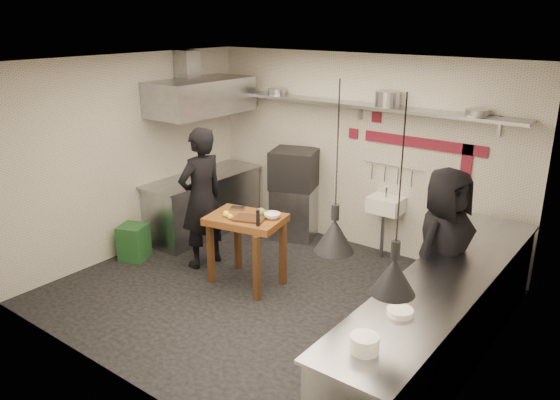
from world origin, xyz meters
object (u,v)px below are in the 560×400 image
Objects in this scene: chef_left at (201,198)px; chef_right at (443,250)px; prep_table at (247,250)px; oven_stand at (294,212)px; combi_oven at (294,169)px; green_bin at (134,242)px.

chef_left is 1.06× the size of chef_right.
chef_right is at bearing 0.85° from prep_table.
oven_stand is 0.44× the size of chef_right.
prep_table is (0.45, -1.64, -0.63)m from combi_oven.
oven_stand is 0.69m from combi_oven.
green_bin is at bearing -141.99° from combi_oven.
prep_table is (0.44, -1.64, 0.06)m from oven_stand.
oven_stand is at bearing -41.18° from combi_oven.
green_bin is 4.24m from chef_right.
prep_table reaches higher than green_bin.
oven_stand is at bearing 171.85° from chef_left.
chef_left is 3.20m from chef_right.
oven_stand is 0.87× the size of prep_table.
combi_oven reaches higher than oven_stand.
combi_oven is 2.56m from green_bin.
green_bin is 1.25m from chef_left.
combi_oven is at bearing 57.18° from green_bin.
prep_table is at bearing 91.46° from chef_left.
prep_table is (1.76, 0.39, 0.21)m from green_bin.
green_bin is 1.82m from prep_table.
chef_right is at bearing -41.27° from oven_stand.
chef_right reaches higher than oven_stand.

